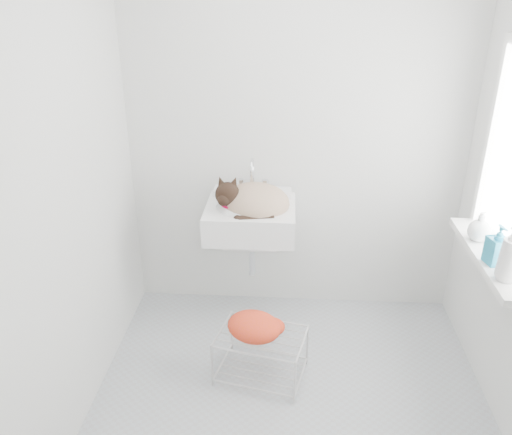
# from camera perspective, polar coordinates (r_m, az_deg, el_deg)

# --- Properties ---
(floor) EXTENTS (2.20, 2.00, 0.02)m
(floor) POSITION_cam_1_polar(r_m,az_deg,el_deg) (3.11, 3.75, -19.03)
(floor) COLOR #A3AAB0
(floor) RESTS_ON ground
(back_wall) EXTENTS (2.20, 0.02, 2.50)m
(back_wall) POSITION_cam_1_polar(r_m,az_deg,el_deg) (3.37, 4.47, 9.20)
(back_wall) COLOR silver
(back_wall) RESTS_ON ground
(left_wall) EXTENTS (0.02, 2.00, 2.50)m
(left_wall) POSITION_cam_1_polar(r_m,az_deg,el_deg) (2.64, -20.07, 3.28)
(left_wall) COLOR silver
(left_wall) RESTS_ON ground
(windowsill) EXTENTS (0.16, 0.88, 0.04)m
(windowsill) POSITION_cam_1_polar(r_m,az_deg,el_deg) (2.97, 24.15, -3.96)
(windowsill) COLOR white
(windowsill) RESTS_ON right_wall
(sink) EXTENTS (0.56, 0.49, 0.22)m
(sink) POSITION_cam_1_polar(r_m,az_deg,el_deg) (3.27, -0.60, 1.31)
(sink) COLOR white
(sink) RESTS_ON back_wall
(faucet) EXTENTS (0.20, 0.14, 0.20)m
(faucet) POSITION_cam_1_polar(r_m,az_deg,el_deg) (3.38, -0.37, 4.70)
(faucet) COLOR silver
(faucet) RESTS_ON sink
(cat) EXTENTS (0.46, 0.38, 0.28)m
(cat) POSITION_cam_1_polar(r_m,az_deg,el_deg) (3.23, -0.40, 1.84)
(cat) COLOR tan
(cat) RESTS_ON sink
(wire_rack) EXTENTS (0.55, 0.44, 0.29)m
(wire_rack) POSITION_cam_1_polar(r_m,az_deg,el_deg) (3.14, 0.56, -14.77)
(wire_rack) COLOR silver
(wire_rack) RESTS_ON floor
(towel) EXTENTS (0.38, 0.33, 0.13)m
(towel) POSITION_cam_1_polar(r_m,az_deg,el_deg) (3.03, -0.23, -12.44)
(towel) COLOR #D13F00
(towel) RESTS_ON wire_rack
(bottle_a) EXTENTS (0.13, 0.13, 0.25)m
(bottle_a) POSITION_cam_1_polar(r_m,az_deg,el_deg) (2.75, 25.70, -6.15)
(bottle_a) COLOR white
(bottle_a) RESTS_ON windowsill
(bottle_b) EXTENTS (0.11, 0.11, 0.21)m
(bottle_b) POSITION_cam_1_polar(r_m,az_deg,el_deg) (2.88, 24.65, -4.56)
(bottle_b) COLOR teal
(bottle_b) RESTS_ON windowsill
(bottle_c) EXTENTS (0.17, 0.17, 0.16)m
(bottle_c) POSITION_cam_1_polar(r_m,az_deg,el_deg) (3.09, 23.14, -2.25)
(bottle_c) COLOR white
(bottle_c) RESTS_ON windowsill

